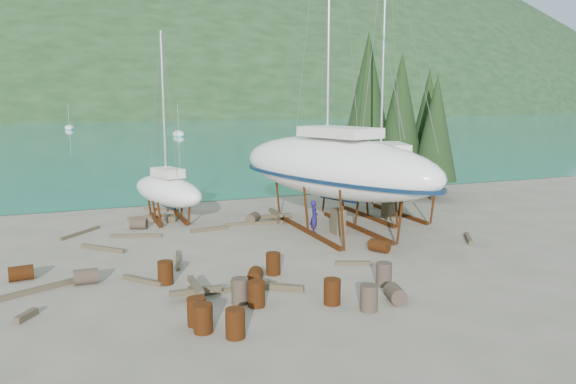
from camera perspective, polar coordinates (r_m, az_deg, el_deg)
name	(u,v)px	position (r m, az deg, el deg)	size (l,w,h in m)	color
ground	(303,260)	(24.39, 1.53, -6.93)	(600.00, 600.00, 0.00)	#696253
bay_water	(80,110)	(336.66, -20.40, 7.81)	(700.00, 700.00, 0.00)	teal
far_hill	(79,110)	(341.66, -20.42, 7.83)	(800.00, 360.00, 110.00)	black
far_house_center	(28,109)	(211.77, -24.92, 7.62)	(6.60, 5.60, 5.60)	beige
far_house_right	(175,108)	(215.12, -11.38, 8.33)	(6.60, 5.60, 5.60)	beige
cypress_near_right	(401,114)	(39.94, 11.37, 7.76)	(3.60, 3.60, 10.00)	black
cypress_mid_right	(436,128)	(39.19, 14.78, 6.32)	(3.06, 3.06, 8.50)	black
cypress_back_left	(367,101)	(40.85, 8.07, 9.11)	(4.14, 4.14, 11.50)	black
cypress_far_right	(428,121)	(42.48, 14.02, 6.98)	(3.24, 3.24, 9.00)	black
moored_boat_mid	(179,134)	(103.49, -11.06, 5.78)	(2.00, 5.00, 6.05)	white
moored_boat_far	(69,128)	(131.63, -21.33, 6.08)	(2.00, 5.00, 6.05)	white
large_sailboat_near	(333,166)	(29.02, 4.59, 2.63)	(8.03, 14.13, 21.36)	white
large_sailboat_far	(385,172)	(33.08, 9.83, 2.06)	(6.20, 10.79, 16.42)	white
small_sailboat_shore	(168,190)	(32.49, -12.14, 0.17)	(4.09, 6.89, 10.53)	white
worker	(314,217)	(28.96, 2.68, -2.55)	(0.62, 0.41, 1.70)	#1B1355
drum_0	(203,318)	(17.30, -8.62, -12.58)	(0.58, 0.58, 0.88)	#522A0E
drum_1	(395,294)	(19.87, 10.84, -10.13)	(0.58, 0.58, 0.88)	#2D2823
drum_2	(21,273)	(23.99, -25.49, -7.45)	(0.58, 0.58, 0.88)	#522A0E
drum_3	(235,323)	(16.84, -5.38, -13.15)	(0.58, 0.58, 0.88)	#522A0E
drum_5	(384,274)	(21.40, 9.72, -8.22)	(0.58, 0.58, 0.88)	#2D2823
drum_6	(379,246)	(25.89, 9.27, -5.41)	(0.58, 0.58, 0.88)	#522A0E
drum_7	(332,292)	(19.35, 4.51, -10.05)	(0.58, 0.58, 0.88)	#522A0E
drum_8	(165,273)	(21.76, -12.34, -8.01)	(0.58, 0.58, 0.88)	#522A0E
drum_9	(139,224)	(30.98, -14.93, -3.13)	(0.58, 0.58, 0.88)	#2D2823
drum_10	(256,294)	(19.11, -3.23, -10.29)	(0.58, 0.58, 0.88)	#522A0E
drum_11	(253,218)	(31.33, -3.60, -2.68)	(0.58, 0.58, 0.88)	#2D2823
drum_12	(255,276)	(21.35, -3.39, -8.56)	(0.58, 0.58, 0.88)	#522A0E
drum_13	(197,312)	(17.83, -9.28, -11.91)	(0.58, 0.58, 0.88)	#522A0E
drum_14	(273,264)	(22.38, -1.52, -7.29)	(0.58, 0.58, 0.88)	#522A0E
drum_15	(86,276)	(22.63, -19.83, -8.07)	(0.58, 0.58, 0.88)	#2D2823
drum_16	(240,291)	(19.44, -4.91, -9.97)	(0.58, 0.58, 0.88)	#2D2823
drum_17	(369,298)	(18.90, 8.23, -10.61)	(0.58, 0.58, 0.88)	#2D2823
timber_0	(161,209)	(35.73, -12.76, -1.73)	(0.14, 2.34, 0.14)	brown
timber_1	(468,238)	(29.04, 17.87, -4.50)	(0.19, 1.92, 0.19)	brown
timber_2	(103,248)	(27.24, -18.31, -5.46)	(0.19, 2.44, 0.19)	brown
timber_3	(236,289)	(20.75, -5.27, -9.76)	(0.15, 3.11, 0.15)	brown
timber_7	(353,263)	(23.81, 6.61, -7.19)	(0.17, 1.48, 0.17)	brown
timber_8	(209,229)	(29.84, -8.01, -3.76)	(0.19, 2.01, 0.19)	brown
timber_9	(147,217)	(33.64, -14.17, -2.47)	(0.15, 2.20, 0.15)	brown
timber_10	(252,223)	(31.02, -3.71, -3.20)	(0.16, 2.86, 0.16)	brown
timber_11	(178,260)	(24.55, -11.13, -6.82)	(0.15, 2.64, 0.15)	brown
timber_12	(142,280)	(22.22, -14.60, -8.69)	(0.17, 1.91, 0.17)	brown
timber_13	(26,316)	(19.99, -25.05, -11.32)	(0.22, 0.93, 0.22)	brown
timber_14	(36,290)	(22.40, -24.24, -9.07)	(0.18, 3.09, 0.18)	brown
timber_15	(81,233)	(30.74, -20.33, -3.92)	(0.15, 2.88, 0.15)	brown
timber_16	(267,286)	(20.82, -2.18, -9.54)	(0.23, 2.77, 0.23)	brown
timber_17	(136,236)	(29.27, -15.19, -4.29)	(0.16, 2.55, 0.16)	brown
timber_pile_fore	(196,291)	(20.02, -9.36, -9.90)	(1.80, 1.80, 0.60)	brown
timber_pile_aft	(276,216)	(31.81, -1.26, -2.45)	(1.80, 1.80, 0.60)	brown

